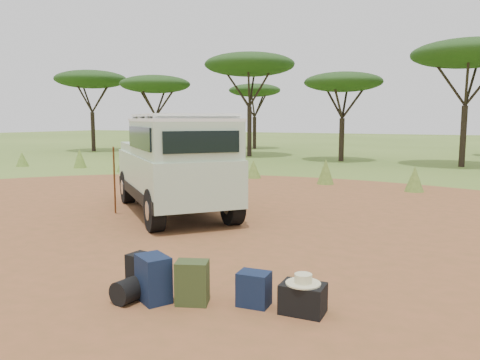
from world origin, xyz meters
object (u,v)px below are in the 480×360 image
at_px(backpack_navy, 153,279).
at_px(backpack_olive, 192,283).
at_px(walking_staff, 114,181).
at_px(safari_vehicle, 175,166).
at_px(backpack_black, 143,274).
at_px(duffel_navy, 254,289).
at_px(hard_case, 303,299).

distance_m(backpack_navy, backpack_olive, 0.50).
relative_size(walking_staff, backpack_olive, 3.17).
height_order(safari_vehicle, walking_staff, safari_vehicle).
bearing_deg(backpack_navy, safari_vehicle, 150.91).
xyz_separation_m(backpack_black, backpack_olive, (0.79, -0.03, 0.01)).
relative_size(safari_vehicle, backpack_navy, 8.41).
height_order(backpack_black, backpack_navy, backpack_navy).
distance_m(safari_vehicle, backpack_navy, 5.58).
relative_size(backpack_black, backpack_olive, 0.95).
xyz_separation_m(backpack_navy, duffel_navy, (1.17, 0.44, -0.08)).
xyz_separation_m(safari_vehicle, walking_staff, (-1.14, -0.84, -0.32)).
bearing_deg(walking_staff, duffel_navy, -75.42).
relative_size(backpack_navy, duffel_navy, 1.38).
height_order(safari_vehicle, duffel_navy, safari_vehicle).
xyz_separation_m(safari_vehicle, backpack_black, (2.63, -4.48, -0.89)).
bearing_deg(backpack_black, backpack_olive, 4.26).
distance_m(safari_vehicle, backpack_olive, 5.73).
bearing_deg(hard_case, backpack_black, -174.24).
distance_m(backpack_navy, duffel_navy, 1.26).
xyz_separation_m(walking_staff, backpack_navy, (4.08, -3.82, -0.53)).
relative_size(backpack_navy, hard_case, 1.15).
distance_m(walking_staff, backpack_navy, 5.62).
bearing_deg(hard_case, walking_staff, 147.45).
height_order(backpack_navy, hard_case, backpack_navy).
bearing_deg(safari_vehicle, walking_staff, -103.14).
relative_size(backpack_black, hard_case, 1.01).
relative_size(safari_vehicle, backpack_black, 9.57).
bearing_deg(backpack_navy, backpack_black, 178.48).
bearing_deg(hard_case, safari_vehicle, 135.61).
bearing_deg(duffel_navy, safari_vehicle, 129.24).
bearing_deg(walking_staff, backpack_black, -86.70).
bearing_deg(walking_staff, backpack_olive, -81.56).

